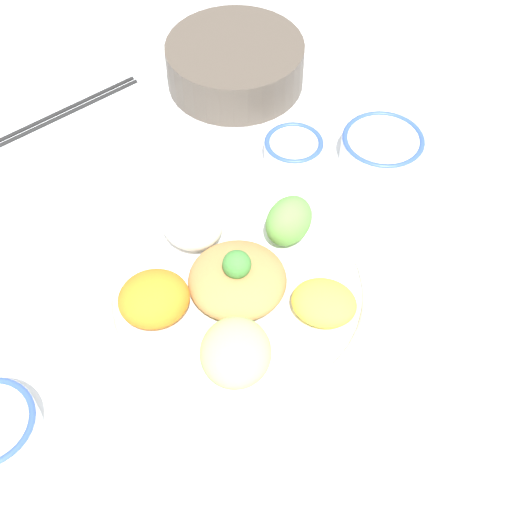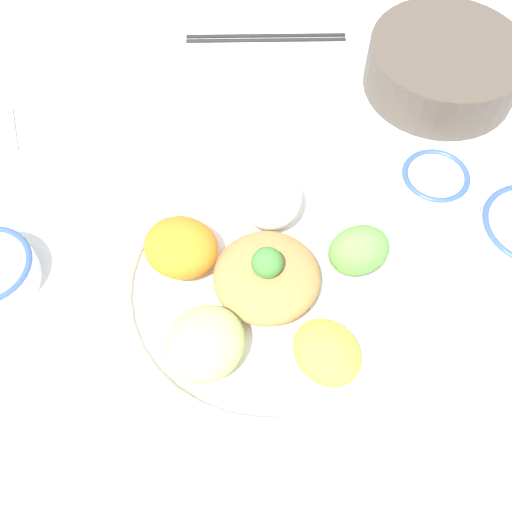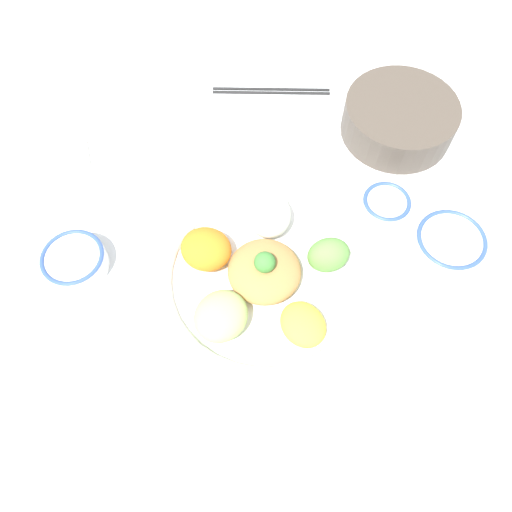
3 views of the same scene
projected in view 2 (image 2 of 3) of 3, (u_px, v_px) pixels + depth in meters
name	position (u px, v px, depth m)	size (l,w,h in m)	color
ground_plane	(280.00, 279.00, 0.68)	(2.40, 2.40, 0.00)	white
salad_platter	(265.00, 283.00, 0.65)	(0.33, 0.33, 0.09)	white
rice_bowl_blue	(433.00, 182.00, 0.73)	(0.08, 0.08, 0.03)	white
side_serving_bowl	(444.00, 64.00, 0.81)	(0.21, 0.21, 0.07)	#51473D
chopsticks_pair_near	(266.00, 37.00, 0.89)	(0.20, 0.16, 0.01)	black
serving_spoon_extra	(13.00, 150.00, 0.78)	(0.12, 0.09, 0.01)	beige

